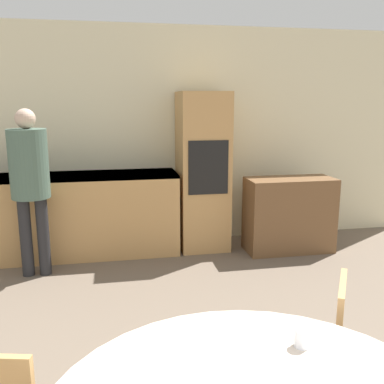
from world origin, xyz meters
name	(u,v)px	position (x,y,z in m)	size (l,w,h in m)	color
wall_back	(159,137)	(0.00, 5.32, 1.30)	(6.64, 0.05, 2.60)	beige
kitchen_counter	(61,215)	(-1.16, 4.98, 0.48)	(2.62, 0.60, 0.93)	tan
oven_unit	(203,172)	(0.47, 4.98, 0.92)	(0.56, 0.59, 1.84)	tan
sideboard	(289,215)	(1.44, 4.66, 0.43)	(1.01, 0.45, 0.86)	brown
chair_far_right	(318,346)	(0.44, 1.98, 0.49)	(0.55, 0.55, 0.86)	tan
person_standing	(30,175)	(-1.36, 4.45, 1.03)	(0.37, 0.37, 1.66)	#262628
cup	(302,338)	(0.14, 1.57, 0.82)	(0.06, 0.06, 0.08)	silver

